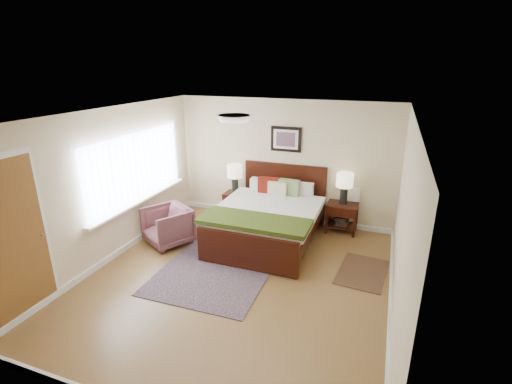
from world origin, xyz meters
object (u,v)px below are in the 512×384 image
armchair (168,226)px  rug_persian (221,265)px  lamp_left (235,174)px  nightstand_right (342,215)px  lamp_right (345,183)px  bed (268,213)px  nightstand_left (235,198)px

armchair → rug_persian: (1.23, -0.39, -0.34)m
armchair → rug_persian: size_ratio=0.32×
lamp_left → rug_persian: size_ratio=0.25×
nightstand_right → armchair: (-2.91, -1.59, -0.01)m
lamp_left → lamp_right: lamp_right is taller
lamp_right → lamp_left: bearing=180.0°
nightstand_right → lamp_left: 2.33m
lamp_right → rug_persian: (-1.68, -1.99, -1.00)m
rug_persian → armchair: bearing=161.5°
lamp_left → armchair: bearing=-112.4°
nightstand_right → rug_persian: bearing=-130.3°
lamp_left → rug_persian: (0.57, -1.99, -0.95)m
bed → rug_persian: bed is taller
nightstand_left → rug_persian: size_ratio=0.22×
bed → armchair: (-1.69, -0.73, -0.21)m
nightstand_left → armchair: armchair is taller
lamp_right → rug_persian: size_ratio=0.25×
bed → armchair: size_ratio=2.93×
nightstand_right → armchair: 3.32m
lamp_left → rug_persian: 2.28m
nightstand_right → armchair: size_ratio=0.77×
bed → nightstand_right: (1.23, 0.85, -0.20)m
lamp_left → lamp_right: 2.26m
nightstand_left → armchair: 1.71m
lamp_right → rug_persian: bearing=-130.1°
nightstand_left → lamp_right: (2.25, 0.02, 0.59)m
bed → lamp_right: (1.23, 0.87, 0.45)m
bed → rug_persian: size_ratio=0.93×
nightstand_right → lamp_left: size_ratio=0.96×
bed → lamp_left: bed is taller
lamp_left → lamp_right: size_ratio=1.00×
bed → rug_persian: bearing=-112.0°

